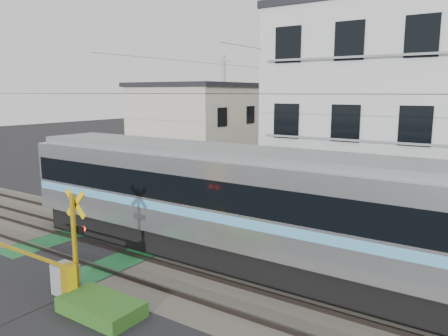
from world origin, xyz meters
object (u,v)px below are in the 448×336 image
Objects in this scene: crossing_signal_far at (128,196)px; pedestrian at (359,150)px; commuter_train at (250,205)px; apartment_block at (405,115)px; crossing_signal_near at (65,272)px.

crossing_signal_far is 3.16× the size of pedestrian.
commuter_train reaches higher than crossing_signal_far.
commuter_train is at bearing -108.95° from apartment_block.
crossing_signal_far is 0.46× the size of apartment_block.
crossing_signal_near is at bearing -54.71° from crossing_signal_far.
commuter_train is 1.82× the size of apartment_block.
commuter_train is at bearing 57.72° from crossing_signal_near.
apartment_block is at bearing 65.78° from crossing_signal_near.
crossing_signal_near is 30.57m from pedestrian.
apartment_block is (2.85, 8.29, 2.62)m from commuter_train.
commuter_train is 12.38× the size of pedestrian.
commuter_train reaches higher than pedestrian.
pedestrian is at bearing 99.55° from commuter_train.
crossing_signal_near is at bearing -114.22° from apartment_block.
commuter_train is 9.15m from apartment_block.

